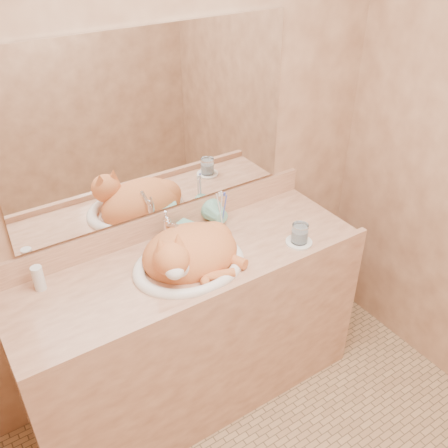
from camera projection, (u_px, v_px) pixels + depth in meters
wall_back at (155, 156)px, 2.15m from camera, size 2.40×0.02×2.50m
vanity_counter at (193, 332)px, 2.41m from camera, size 1.60×0.55×0.85m
mirror at (154, 126)px, 2.06m from camera, size 1.30×0.02×0.80m
sink_basin at (189, 252)px, 2.12m from camera, size 0.56×0.49×0.15m
faucet at (168, 230)px, 2.25m from camera, size 0.08×0.12×0.16m
cat at (189, 251)px, 2.13m from camera, size 0.48×0.41×0.23m
soap_dispenser at (198, 227)px, 2.26m from camera, size 0.10×0.10×0.17m
toothbrush_cup at (222, 219)px, 2.37m from camera, size 0.11×0.11×0.10m
toothbrushes at (222, 207)px, 2.34m from camera, size 0.03×0.03×0.20m
saucer at (299, 242)px, 2.30m from camera, size 0.12×0.12×0.01m
water_glass at (300, 233)px, 2.27m from camera, size 0.08×0.08×0.09m
lotion_bottle at (38, 278)px, 2.00m from camera, size 0.05×0.05×0.11m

